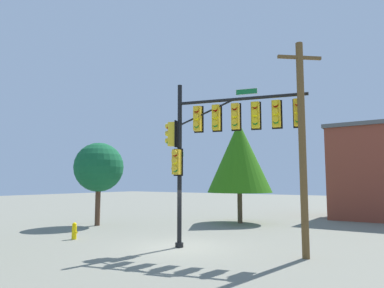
% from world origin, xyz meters
% --- Properties ---
extents(ground_plane, '(120.00, 120.00, 0.00)m').
position_xyz_m(ground_plane, '(0.00, 0.00, 0.00)').
color(ground_plane, slate).
extents(signal_pole_assembly, '(6.15, 2.24, 7.31)m').
position_xyz_m(signal_pole_assembly, '(1.86, 0.41, 5.13)').
color(signal_pole_assembly, black).
rests_on(signal_pole_assembly, ground_plane).
extents(utility_pole, '(1.44, 1.27, 8.42)m').
position_xyz_m(utility_pole, '(5.29, 0.84, 4.35)').
color(utility_pole, brown).
rests_on(utility_pole, ground_plane).
extents(fire_hydrant, '(0.33, 0.24, 0.83)m').
position_xyz_m(fire_hydrant, '(-5.62, -1.23, 0.41)').
color(fire_hydrant, yellow).
rests_on(fire_hydrant, ground_plane).
extents(tree_near, '(3.26, 3.26, 5.45)m').
position_xyz_m(tree_near, '(-8.89, 3.09, 3.80)').
color(tree_near, '#533626').
rests_on(tree_near, ground_plane).
extents(tree_far, '(4.52, 4.52, 7.13)m').
position_xyz_m(tree_far, '(-1.73, 9.56, 4.61)').
color(tree_far, '#4F3D2B').
rests_on(tree_far, ground_plane).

